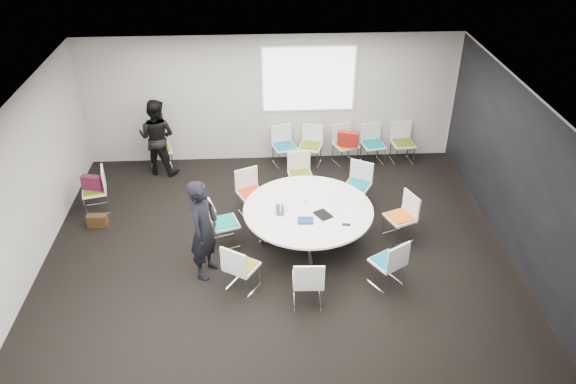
{
  "coord_description": "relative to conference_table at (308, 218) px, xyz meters",
  "views": [
    {
      "loc": [
        -0.24,
        -7.7,
        6.09
      ],
      "look_at": [
        0.2,
        0.4,
        1.0
      ],
      "focal_mm": 35.0,
      "sensor_mm": 36.0,
      "label": 1
    }
  ],
  "objects": [
    {
      "name": "chair_ring_a",
      "position": [
        1.65,
        0.06,
        -0.27
      ],
      "size": [
        0.59,
        0.59,
        0.88
      ],
      "rotation": [
        0.0,
        0.0,
        1.95
      ],
      "color": "silver",
      "rests_on": "ground"
    },
    {
      "name": "notebook_black",
      "position": [
        0.23,
        -0.21,
        0.2
      ],
      "size": [
        0.34,
        0.37,
        0.02
      ],
      "primitive_type": "cube",
      "rotation": [
        0.0,
        0.0,
        0.52
      ],
      "color": "black",
      "rests_on": "conference_table"
    },
    {
      "name": "chair_back_b",
      "position": [
        0.3,
        2.86,
        -0.27
      ],
      "size": [
        0.57,
        0.57,
        0.88
      ],
      "rotation": [
        0.0,
        0.0,
        2.84
      ],
      "color": "silver",
      "rests_on": "ground"
    },
    {
      "name": "papers_front",
      "position": [
        0.74,
        -0.19,
        0.19
      ],
      "size": [
        0.36,
        0.31,
        0.0
      ],
      "primitive_type": "cube",
      "rotation": [
        0.0,
        0.0,
        -0.39
      ],
      "color": "white",
      "rests_on": "conference_table"
    },
    {
      "name": "chair_back_a",
      "position": [
        -0.27,
        2.88,
        -0.27
      ],
      "size": [
        0.57,
        0.56,
        0.88
      ],
      "rotation": [
        0.0,
        0.0,
        3.44
      ],
      "color": "silver",
      "rests_on": "ground"
    },
    {
      "name": "chair_back_c",
      "position": [
        1.07,
        2.89,
        -0.27
      ],
      "size": [
        0.59,
        0.58,
        0.88
      ],
      "rotation": [
        0.0,
        0.0,
        3.51
      ],
      "color": "silver",
      "rests_on": "ground"
    },
    {
      "name": "chair_ring_c",
      "position": [
        -0.01,
        1.63,
        -0.27
      ],
      "size": [
        0.51,
        0.49,
        0.88
      ],
      "rotation": [
        0.0,
        0.0,
        3.25
      ],
      "color": "silver",
      "rests_on": "ground"
    },
    {
      "name": "chair_person_back",
      "position": [
        -2.95,
        2.87,
        -0.27
      ],
      "size": [
        0.57,
        0.56,
        0.88
      ],
      "rotation": [
        0.0,
        0.0,
        3.45
      ],
      "color": "silver",
      "rests_on": "ground"
    },
    {
      "name": "chair_back_d",
      "position": [
        1.67,
        2.86,
        -0.27
      ],
      "size": [
        0.54,
        0.53,
        0.88
      ],
      "rotation": [
        0.0,
        0.0,
        3.34
      ],
      "color": "silver",
      "rests_on": "ground"
    },
    {
      "name": "maroon_bag",
      "position": [
        -3.97,
        1.26,
        0.08
      ],
      "size": [
        0.42,
        0.24,
        0.28
      ],
      "primitive_type": "cube",
      "rotation": [
        0.0,
        0.0,
        -0.25
      ],
      "color": "#55162D",
      "rests_on": "chair_spare_left"
    },
    {
      "name": "chair_back_e",
      "position": [
        2.34,
        2.89,
        -0.27
      ],
      "size": [
        0.5,
        0.49,
        0.88
      ],
      "rotation": [
        0.0,
        0.0,
        3.25
      ],
      "color": "silver",
      "rests_on": "ground"
    },
    {
      "name": "phone",
      "position": [
        0.58,
        -0.51,
        0.19
      ],
      "size": [
        0.15,
        0.1,
        0.01
      ],
      "primitive_type": "cube",
      "rotation": [
        0.0,
        0.0,
        -0.23
      ],
      "color": "black",
      "rests_on": "conference_table"
    },
    {
      "name": "red_jacket",
      "position": [
        1.07,
        2.66,
        0.16
      ],
      "size": [
        0.47,
        0.29,
        0.36
      ],
      "primitive_type": "cube",
      "rotation": [
        0.17,
        0.0,
        -0.31
      ],
      "color": "#A81B14",
      "rests_on": "chair_back_c"
    },
    {
      "name": "brown_bag",
      "position": [
        -3.85,
        0.72,
        -0.42
      ],
      "size": [
        0.36,
        0.17,
        0.24
      ],
      "primitive_type": "cube",
      "rotation": [
        0.0,
        0.0,
        -0.01
      ],
      "color": "#372311",
      "rests_on": "ground"
    },
    {
      "name": "cup",
      "position": [
        -0.03,
        0.16,
        0.23
      ],
      "size": [
        0.08,
        0.08,
        0.09
      ],
      "primitive_type": "cylinder",
      "color": "white",
      "rests_on": "conference_table"
    },
    {
      "name": "chair_ring_d",
      "position": [
        -0.99,
        1.01,
        -0.27
      ],
      "size": [
        0.61,
        0.6,
        0.88
      ],
      "rotation": [
        0.0,
        0.0,
        3.57
      ],
      "color": "silver",
      "rests_on": "ground"
    },
    {
      "name": "room_shell",
      "position": [
        -0.45,
        -0.28,
        0.86
      ],
      "size": [
        8.08,
        7.08,
        2.88
      ],
      "color": "black",
      "rests_on": "ground"
    },
    {
      "name": "person_back",
      "position": [
        -2.95,
        2.7,
        0.29
      ],
      "size": [
        0.95,
        0.83,
        1.67
      ],
      "primitive_type": "imported",
      "rotation": [
        0.0,
        0.0,
        2.86
      ],
      "color": "black",
      "rests_on": "ground"
    },
    {
      "name": "conference_table",
      "position": [
        0.0,
        0.0,
        0.0
      ],
      "size": [
        2.24,
        2.24,
        0.73
      ],
      "color": "silver",
      "rests_on": "ground"
    },
    {
      "name": "chair_ring_f",
      "position": [
        -1.14,
        -1.14,
        -0.27
      ],
      "size": [
        0.63,
        0.63,
        0.88
      ],
      "rotation": [
        0.0,
        0.0,
        5.72
      ],
      "color": "silver",
      "rests_on": "ground"
    },
    {
      "name": "chair_ring_b",
      "position": [
        1.06,
        1.18,
        -0.27
      ],
      "size": [
        0.62,
        0.62,
        0.88
      ],
      "rotation": [
        0.0,
        0.0,
        2.63
      ],
      "color": "silver",
      "rests_on": "ground"
    },
    {
      "name": "person_main",
      "position": [
        -1.72,
        -0.71,
        0.33
      ],
      "size": [
        0.63,
        0.75,
        1.74
      ],
      "primitive_type": "imported",
      "rotation": [
        0.0,
        0.0,
        1.18
      ],
      "color": "black",
      "rests_on": "ground"
    },
    {
      "name": "tablet_folio",
      "position": [
        -0.08,
        -0.37,
        0.2
      ],
      "size": [
        0.27,
        0.21,
        0.03
      ],
      "primitive_type": "cube",
      "rotation": [
        0.0,
        0.0,
        -0.04
      ],
      "color": "navy",
      "rests_on": "conference_table"
    },
    {
      "name": "chair_ring_e",
      "position": [
        -1.46,
        0.06,
        -0.27
      ],
      "size": [
        0.57,
        0.58,
        0.88
      ],
      "rotation": [
        0.0,
        0.0,
        5.03
      ],
      "color": "silver",
      "rests_on": "ground"
    },
    {
      "name": "laptop",
      "position": [
        -0.44,
        -0.03,
        0.2
      ],
      "size": [
        0.21,
        0.33,
        0.03
      ],
      "primitive_type": "imported",
      "rotation": [
        0.0,
        0.0,
        1.57
      ],
      "color": "#333338",
      "rests_on": "conference_table"
    },
    {
      "name": "projection_screen",
      "position": [
        0.26,
        3.18,
        1.31
      ],
      "size": [
        1.9,
        0.03,
        1.35
      ],
      "primitive_type": "cube",
      "color": "white",
      "rests_on": "room_shell"
    },
    {
      "name": "chair_ring_h",
      "position": [
        1.17,
        -1.16,
        -0.27
      ],
      "size": [
        0.63,
        0.62,
        0.88
      ],
      "rotation": [
        0.0,
        0.0,
        6.83
      ],
      "color": "silver",
      "rests_on": "ground"
    },
    {
      "name": "papers_right",
      "position": [
        0.46,
        0.26,
        0.19
      ],
      "size": [
        0.37,
        0.35,
        0.0
      ],
      "primitive_type": "cube",
      "rotation": [
        0.0,
        0.0,
        0.68
      ],
      "color": "silver",
      "rests_on": "conference_table"
    },
    {
      "name": "laptop_lid",
      "position": [
        -0.47,
        0.02,
        0.32
      ],
      "size": [
        0.05,
        0.3,
        0.22
      ],
      "primitive_type": "cube",
      "rotation": [
        0.0,
        0.0,
        1.46
      ],
      "color": "silver",
      "rests_on": "conference_table"
    },
    {
      "name": "chair_ring_g",
      "position": [
        -0.13,
        -1.53,
        -0.27
      ],
      "size": [
        0.48,
        0.46,
        0.88
      ],
      "rotation": [
        0.0,
        0.0,
        6.25
      ],
      "color": "silver",
      "rests_on": "ground"
    },
    {
      "name": "chair_spare_left",
      "position": [
        -3.96,
        1.26,
        -0.27
      ],
      "size": [
        0.55,
        0.56,
        0.88
      ],
      "rotation": [
        0.0,
        0.0,
        1.82
      ],
      "color": "silver",
      "rests_on": "ground"
    }
  ]
}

